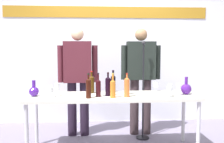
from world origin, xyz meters
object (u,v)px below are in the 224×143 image
(wine_glass_right_0, at_px, (170,90))
(wine_bottle_1, at_px, (113,88))
(presenter_left, at_px, (78,75))
(wine_glass_right_3, at_px, (156,85))
(wine_bottle_2, at_px, (108,86))
(presenter_right, at_px, (141,74))
(microphone_stand, at_px, (143,107))
(display_table, at_px, (113,100))
(wine_glass_left_1, at_px, (50,89))
(wine_glass_right_1, at_px, (179,87))
(wine_glass_right_2, at_px, (170,88))
(wine_bottle_6, at_px, (113,83))
(wine_bottle_5, at_px, (127,85))
(wine_glass_left_2, at_px, (50,90))
(wine_bottle_3, at_px, (98,87))
(wine_bottle_7, at_px, (88,88))
(wine_bottle_0, at_px, (92,83))
(wine_bottle_4, at_px, (127,87))
(decanter_blue_left, at_px, (34,91))
(decanter_blue_right, at_px, (186,89))

(wine_glass_right_0, bearing_deg, wine_bottle_1, 177.18)
(presenter_left, xyz_separation_m, wine_glass_right_3, (1.14, -0.40, -0.11))
(wine_bottle_2, relative_size, wine_glass_right_3, 2.27)
(presenter_right, relative_size, microphone_stand, 1.13)
(display_table, height_order, wine_glass_left_1, wine_glass_left_1)
(presenter_right, bearing_deg, wine_glass_right_1, -63.90)
(wine_glass_left_1, bearing_deg, wine_glass_right_2, -2.00)
(wine_bottle_6, bearing_deg, wine_glass_left_1, -158.87)
(wine_bottle_6, relative_size, wine_glass_right_2, 1.98)
(wine_bottle_5, height_order, wine_glass_left_2, wine_bottle_5)
(wine_bottle_3, xyz_separation_m, microphone_stand, (0.69, 0.52, -0.39))
(wine_bottle_6, height_order, wine_glass_left_1, wine_bottle_6)
(presenter_right, relative_size, wine_bottle_2, 5.47)
(wine_bottle_7, bearing_deg, wine_glass_right_2, 3.15)
(wine_bottle_3, xyz_separation_m, wine_glass_right_0, (0.90, -0.12, -0.02))
(presenter_right, bearing_deg, wine_glass_left_2, -147.00)
(wine_bottle_0, relative_size, wine_glass_right_2, 1.96)
(wine_bottle_4, bearing_deg, wine_bottle_5, 82.36)
(wine_bottle_2, xyz_separation_m, wine_glass_right_3, (0.71, 0.30, -0.04))
(wine_glass_left_1, bearing_deg, microphone_stand, 21.17)
(wine_bottle_7, bearing_deg, presenter_right, 46.12)
(wine_glass_left_1, distance_m, wine_glass_right_0, 1.52)
(presenter_left, xyz_separation_m, microphone_stand, (0.99, -0.23, -0.47))
(presenter_right, xyz_separation_m, wine_glass_right_0, (0.21, -0.88, -0.11))
(presenter_left, relative_size, wine_glass_left_2, 12.12)
(wine_bottle_0, height_order, wine_glass_right_0, wine_bottle_0)
(decanter_blue_left, bearing_deg, presenter_right, 23.99)
(decanter_blue_right, relative_size, presenter_right, 0.14)
(decanter_blue_left, height_order, wine_bottle_7, wine_bottle_7)
(presenter_right, xyz_separation_m, wine_bottle_1, (-0.51, -0.84, -0.09))
(wine_bottle_2, bearing_deg, wine_glass_right_3, 22.96)
(decanter_blue_left, height_order, wine_glass_right_2, decanter_blue_left)
(display_table, bearing_deg, wine_glass_right_3, 21.76)
(wine_glass_right_0, relative_size, wine_glass_right_2, 0.88)
(display_table, relative_size, decanter_blue_right, 9.51)
(wine_glass_left_1, height_order, wine_glass_right_2, wine_glass_right_2)
(decanter_blue_right, height_order, wine_bottle_5, wine_bottle_5)
(wine_bottle_1, height_order, wine_glass_right_0, wine_bottle_1)
(wine_glass_right_1, distance_m, wine_glass_right_3, 0.41)
(decanter_blue_right, bearing_deg, wine_glass_right_3, 141.97)
(wine_glass_left_1, relative_size, wine_glass_right_3, 1.05)
(wine_glass_right_2, bearing_deg, wine_bottle_3, 177.81)
(wine_bottle_6, bearing_deg, microphone_stand, 21.26)
(wine_glass_right_0, bearing_deg, wine_bottle_4, 172.06)
(presenter_right, xyz_separation_m, wine_bottle_2, (-0.56, -0.71, -0.08))
(decanter_blue_left, height_order, wine_glass_left_2, decanter_blue_left)
(wine_bottle_6, xyz_separation_m, wine_bottle_7, (-0.34, -0.43, 0.00))
(wine_bottle_1, height_order, wine_bottle_5, wine_bottle_1)
(decanter_blue_left, xyz_separation_m, presenter_right, (1.52, 0.68, 0.14))
(wine_bottle_3, height_order, wine_bottle_7, wine_bottle_7)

